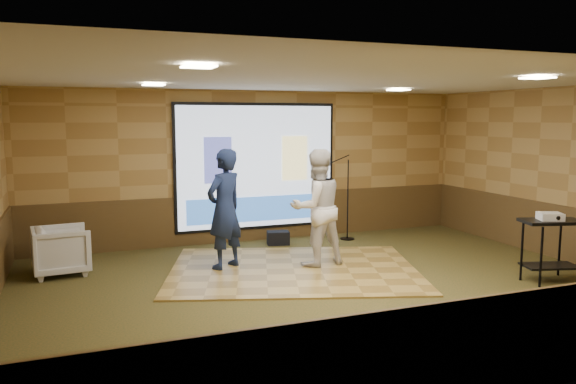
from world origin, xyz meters
name	(u,v)px	position (x,y,z in m)	size (l,w,h in m)	color
ground	(330,287)	(0.00, 0.00, 0.00)	(9.00, 9.00, 0.00)	#253116
room_shell	(332,144)	(0.00, 0.00, 2.09)	(9.04, 7.04, 3.02)	#A58144
wainscot_back	(257,217)	(0.00, 3.48, 0.47)	(9.00, 0.04, 0.95)	#4E361A
wainscot_front	(501,346)	(0.00, -3.48, 0.47)	(9.00, 0.04, 0.95)	#4E361A
wainscot_right	(564,233)	(4.48, 0.00, 0.47)	(0.04, 7.00, 0.95)	#4E361A
projector_screen	(257,168)	(0.00, 3.44, 1.47)	(3.32, 0.06, 2.52)	black
downlight_nw	(154,85)	(-2.20, 1.80, 2.97)	(0.32, 0.32, 0.02)	#FAE9BC
downlight_ne	(398,90)	(2.20, 1.80, 2.97)	(0.32, 0.32, 0.02)	#FAE9BC
downlight_sw	(199,66)	(-2.20, -1.50, 2.97)	(0.32, 0.32, 0.02)	#FAE9BC
downlight_se	(537,78)	(2.20, -1.50, 2.97)	(0.32, 0.32, 0.02)	#FAE9BC
dance_floor	(294,269)	(-0.15, 1.07, 0.01)	(3.96, 3.01, 0.03)	#A6833C
player_left	(225,209)	(-1.17, 1.53, 1.00)	(0.71, 0.47, 1.95)	#151F41
player_right	(317,207)	(0.30, 1.17, 0.99)	(0.94, 0.73, 1.93)	silver
av_table	(552,239)	(3.25, -0.89, 0.66)	(0.90, 0.47, 0.94)	black
projector	(550,216)	(3.20, -0.89, 1.00)	(0.33, 0.28, 0.11)	white
mic_stand	(345,216)	(1.69, 2.87, 0.49)	(0.69, 0.28, 1.76)	black
banquet_chair	(61,250)	(-3.66, 2.17, 0.38)	(0.82, 0.84, 0.77)	gray
duffel_bag	(278,238)	(0.26, 2.93, 0.13)	(0.42, 0.28, 0.26)	black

